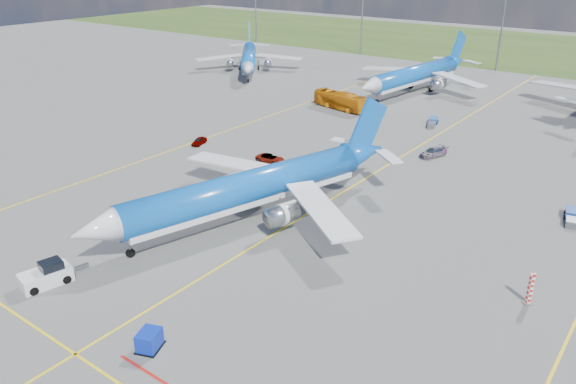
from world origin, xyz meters
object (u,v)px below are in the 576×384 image
Objects in this scene: baggage_tug_c at (433,122)px; warning_post at (530,288)px; bg_jet_nw at (249,72)px; pushback_tug at (47,275)px; uld_container at (149,340)px; baggage_tug_w at (571,216)px; apron_bus at (340,101)px; service_car_a at (199,141)px; service_car_c at (433,152)px; bg_jet_nnw at (414,92)px; main_airliner at (249,219)px; service_car_b at (270,158)px.

warning_post is at bearing -74.91° from baggage_tug_c.
bg_jet_nw is 99.47m from pushback_tug.
baggage_tug_w is (21.25, 44.03, -0.28)m from uld_container.
baggage_tug_c is at bearing -77.19° from apron_bus.
baggage_tug_c is (25.38, 32.65, -0.06)m from service_car_a.
apron_bus reaches higher than service_car_c.
bg_jet_nnw is at bearing -33.26° from bg_jet_nw.
service_car_c reaches higher than baggage_tug_c.
baggage_tug_c is (56.74, -16.44, 0.52)m from bg_jet_nw.
baggage_tug_w is at bearing 92.00° from warning_post.
warning_post is at bearing -30.49° from service_car_a.
bg_jet_nnw is 42.05m from service_car_c.
warning_post is 0.07× the size of main_airliner.
service_car_a is (31.36, -49.09, 0.58)m from bg_jet_nw.
bg_jet_nw reaches higher than baggage_tug_c.
pushback_tug is (5.86, -91.25, 0.86)m from bg_jet_nnw.
main_airliner is 28.69m from service_car_a.
bg_jet_nw is at bearing 143.76° from warning_post.
pushback_tug is at bearing -85.82° from service_car_c.
bg_jet_nnw is at bearing 115.79° from main_airliner.
main_airliner reaches higher than baggage_tug_w.
main_airliner reaches higher than service_car_c.
warning_post is at bearing 45.01° from pushback_tug.
service_car_a is at bearing 127.71° from pushback_tug.
apron_bus is 29.87m from service_car_c.
pushback_tug is (-36.80, -23.57, -0.64)m from warning_post.
bg_jet_nw is at bearing 131.94° from pushback_tug.
bg_jet_nw is 41.50m from apron_bus.
uld_container is at bearing -70.52° from bg_jet_nnw.
service_car_c is (32.25, 17.06, 0.11)m from service_car_a.
baggage_tug_c is at bearing 96.13° from pushback_tug.
service_car_b reaches higher than baggage_tug_c.
service_car_b is (14.21, 0.39, 0.03)m from service_car_a.
baggage_tug_c is at bearing 126.03° from baggage_tug_w.
bg_jet_nw is 66.71m from service_car_b.
pushback_tug is at bearing -140.63° from baggage_tug_w.
pushback_tug reaches higher than service_car_c.
service_car_b is (-18.36, 38.28, -0.15)m from uld_container.
bg_jet_nnw is 8.80× the size of baggage_tug_w.
main_airliner is 37.14m from baggage_tug_w.
main_airliner reaches higher than pushback_tug.
apron_bus is at bearing -63.76° from bg_jet_nw.
bg_jet_nw is (-85.88, 62.94, -1.50)m from warning_post.
main_airliner reaches higher than apron_bus.
warning_post is 66.47m from apron_bus.
main_airliner is at bearing 90.30° from uld_container.
pushback_tug is 70.39m from apron_bus.
service_car_b is (2.35, -53.44, 0.61)m from bg_jet_nnw.
service_car_c is at bearing 142.17° from baggage_tug_w.
service_car_c is at bearing -109.15° from apron_bus.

